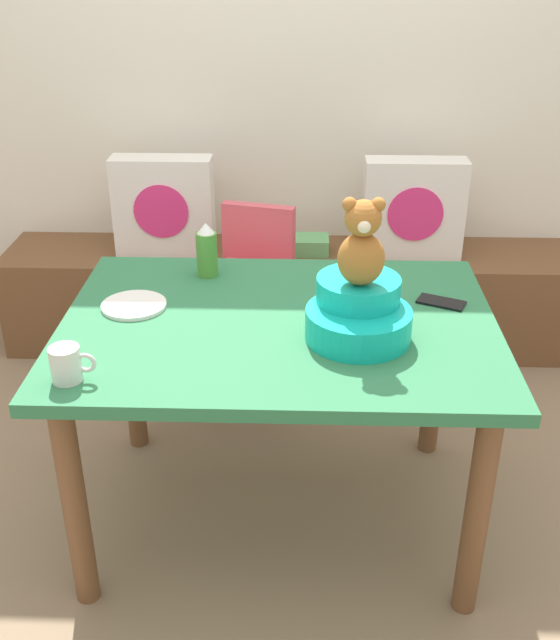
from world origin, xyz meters
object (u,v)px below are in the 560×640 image
Objects in this scene: pillow_floral_left at (164,206)px; dining_table at (279,350)px; infant_seat_teal at (358,313)px; coffee_mug at (67,364)px; ketchup_bottle at (207,251)px; highchair at (250,279)px; teddy_bear at (362,244)px; book_stack at (307,245)px; dinner_plate_near at (134,305)px; cell_phone at (441,302)px; pillow_floral_right at (413,209)px.

pillow_floral_left reaches higher than dining_table.
coffee_mug is (-0.76, -0.27, -0.02)m from infant_seat_teal.
ketchup_bottle is (0.30, -0.88, 0.15)m from pillow_floral_left.
ketchup_bottle is 0.73m from coffee_mug.
teddy_bear is (0.37, -0.87, 0.50)m from highchair.
infant_seat_teal is 1.78× the size of ketchup_bottle.
teddy_bear is (0.00, -0.00, 0.21)m from infant_seat_teal.
dining_table is at bearing -52.45° from ketchup_bottle.
ketchup_bottle is (-0.25, 0.33, 0.19)m from dining_table.
teddy_bear reaches higher than book_stack.
dining_table is 0.65m from coffee_mug.
ketchup_bottle is at bearing 51.45° from dinner_plate_near.
pillow_floral_left is at bearing 134.49° from highchair.
pillow_floral_left is 1.51m from infant_seat_teal.
ketchup_bottle is at bearing -110.43° from book_stack.
infant_seat_teal reaches higher than coffee_mug.
infant_seat_teal is at bearing 90.00° from teddy_bear.
book_stack is at bearing 69.57° from ketchup_bottle.
ketchup_bottle is (-0.33, -0.90, 0.33)m from book_stack.
dinner_plate_near is (0.08, 0.43, -0.04)m from coffee_mug.
coffee_mug is at bearing -160.42° from teddy_bear.
dining_table is 0.30m from infant_seat_teal.
dinner_plate_near is at bearing -128.55° from ketchup_bottle.
pillow_floral_left is at bearing 109.06° from ketchup_bottle.
dinner_plate_near reaches higher than cell_phone.
infant_seat_teal is at bearing -66.81° from highchair.
teddy_bear is at bearing 152.46° from cell_phone.
pillow_floral_right is 0.83m from highchair.
ketchup_bottle is (-0.48, 0.41, -0.19)m from teddy_bear.
pillow_floral_right reaches higher than cell_phone.
dining_table is at bearing 129.12° from cell_phone.
infant_seat_teal reaches higher than dinner_plate_near.
cell_phone is (0.27, 0.21, -0.07)m from infant_seat_teal.
dinner_plate_near is at bearing -84.73° from pillow_floral_left.
cell_phone is (1.03, 0.48, -0.04)m from coffee_mug.
teddy_bear is 1.35× the size of ketchup_bottle.
pillow_floral_left is 0.56× the size of highchair.
pillow_floral_left is at bearing 95.27° from dinner_plate_near.
highchair is (-0.23, -0.44, 0.02)m from book_stack.
book_stack is 1.01m from ketchup_bottle.
pillow_floral_right is 1.20m from ketchup_bottle.
teddy_bear reaches higher than pillow_floral_right.
coffee_mug is (-0.39, -1.14, 0.27)m from highchair.
teddy_bear is at bearing -66.82° from highchair.
infant_seat_teal is 0.35m from cell_phone.
highchair is at bearing 68.90° from cell_phone.
coffee_mug is 0.44m from dinner_plate_near.
dining_table is at bearing -93.93° from book_stack.
highchair is (0.41, -0.42, -0.16)m from pillow_floral_left.
ketchup_bottle reaches higher than infant_seat_teal.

